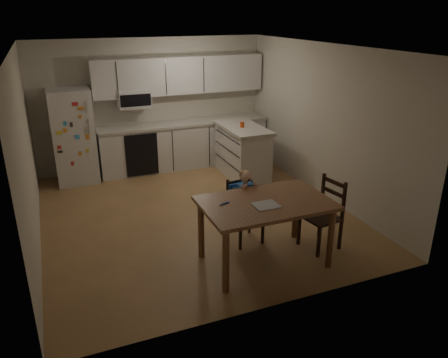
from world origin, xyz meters
TOP-DOWN VIEW (x-y plane):
  - room at (0.00, 0.48)m, footprint 4.52×5.01m
  - refrigerator at (-1.55, 2.15)m, footprint 0.72×0.70m
  - kitchen_run at (0.50, 2.24)m, footprint 3.37×0.62m
  - kitchen_island at (1.38, 1.22)m, footprint 0.69×1.31m
  - red_cup at (1.34, 1.18)m, footprint 0.08×0.08m
  - dining_table at (0.36, -1.66)m, footprint 1.55×1.00m
  - napkin at (0.31, -1.77)m, footprint 0.29×0.25m
  - toddler_spoon at (-0.13, -1.55)m, footprint 0.12×0.06m
  - chair_booster at (0.36, -1.05)m, footprint 0.42×0.42m
  - chair_side at (1.31, -1.60)m, footprint 0.48×0.48m

SIDE VIEW (x-z plane):
  - kitchen_island at x=1.38m, z-range 0.00..0.97m
  - chair_side at x=1.31m, z-range 0.06..1.01m
  - chair_booster at x=0.36m, z-range 0.11..1.14m
  - dining_table at x=0.36m, z-range 0.30..1.13m
  - napkin at x=0.31m, z-range 0.83..0.84m
  - toddler_spoon at x=-0.13m, z-range 0.83..0.85m
  - refrigerator at x=-1.55m, z-range 0.00..1.70m
  - kitchen_run at x=0.50m, z-range -0.20..1.95m
  - red_cup at x=1.34m, z-range 0.97..1.06m
  - room at x=0.00m, z-range -0.01..2.51m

